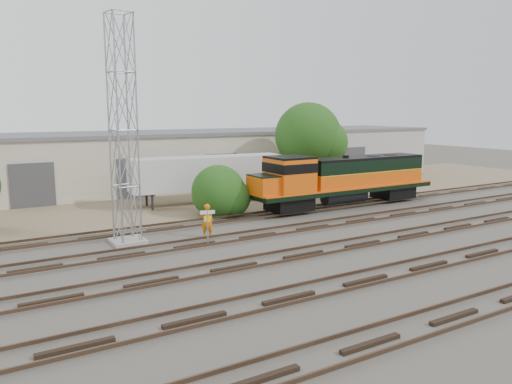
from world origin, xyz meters
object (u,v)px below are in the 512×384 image
semi_trailer (211,174)px  locomotive (342,178)px  signal_tower (123,135)px  worker (207,221)px

semi_trailer → locomotive: bearing=-35.3°
signal_tower → locomotive: bearing=6.3°
signal_tower → worker: size_ratio=6.20×
signal_tower → worker: bearing=-14.9°
worker → semi_trailer: semi_trailer is taller
worker → semi_trailer: size_ratio=0.16×
worker → semi_trailer: bearing=-95.9°
signal_tower → semi_trailer: size_ratio=1.00×
locomotive → signal_tower: (-17.08, -1.88, 3.79)m
locomotive → semi_trailer: (-7.77, 6.71, 0.13)m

